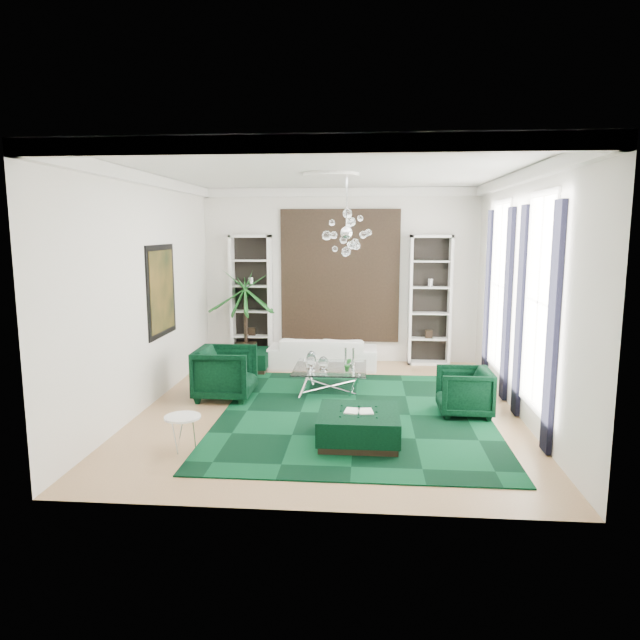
# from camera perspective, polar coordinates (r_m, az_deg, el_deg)

# --- Properties ---
(floor) EXTENTS (6.00, 7.00, 0.02)m
(floor) POSITION_cam_1_polar(r_m,az_deg,el_deg) (9.50, 0.94, -8.84)
(floor) COLOR tan
(floor) RESTS_ON ground
(ceiling) EXTENTS (6.00, 7.00, 0.02)m
(ceiling) POSITION_cam_1_polar(r_m,az_deg,el_deg) (9.09, 1.00, 14.75)
(ceiling) COLOR white
(ceiling) RESTS_ON ground
(wall_back) EXTENTS (6.00, 0.02, 3.80)m
(wall_back) POSITION_cam_1_polar(r_m,az_deg,el_deg) (12.59, 2.02, 4.43)
(wall_back) COLOR silver
(wall_back) RESTS_ON ground
(wall_front) EXTENTS (6.00, 0.02, 3.80)m
(wall_front) POSITION_cam_1_polar(r_m,az_deg,el_deg) (5.64, -1.36, -1.20)
(wall_front) COLOR silver
(wall_front) RESTS_ON ground
(wall_left) EXTENTS (0.02, 7.00, 3.80)m
(wall_left) POSITION_cam_1_polar(r_m,az_deg,el_deg) (9.77, -16.96, 2.73)
(wall_left) COLOR silver
(wall_left) RESTS_ON ground
(wall_right) EXTENTS (0.02, 7.00, 3.80)m
(wall_right) POSITION_cam_1_polar(r_m,az_deg,el_deg) (9.40, 19.63, 2.37)
(wall_right) COLOR silver
(wall_right) RESTS_ON ground
(crown_molding) EXTENTS (6.00, 7.00, 0.18)m
(crown_molding) POSITION_cam_1_polar(r_m,az_deg,el_deg) (9.08, 1.00, 14.06)
(crown_molding) COLOR white
(crown_molding) RESTS_ON ceiling
(ceiling_medallion) EXTENTS (0.90, 0.90, 0.05)m
(ceiling_medallion) POSITION_cam_1_polar(r_m,az_deg,el_deg) (9.39, 1.13, 14.32)
(ceiling_medallion) COLOR white
(ceiling_medallion) RESTS_ON ceiling
(tapestry) EXTENTS (2.50, 0.06, 2.80)m
(tapestry) POSITION_cam_1_polar(r_m,az_deg,el_deg) (12.54, 2.01, 4.41)
(tapestry) COLOR black
(tapestry) RESTS_ON wall_back
(shelving_left) EXTENTS (0.90, 0.38, 2.80)m
(shelving_left) POSITION_cam_1_polar(r_m,az_deg,el_deg) (12.68, -6.88, 2.14)
(shelving_left) COLOR white
(shelving_left) RESTS_ON floor
(shelving_right) EXTENTS (0.90, 0.38, 2.80)m
(shelving_right) POSITION_cam_1_polar(r_m,az_deg,el_deg) (12.50, 10.93, 1.94)
(shelving_right) COLOR white
(shelving_right) RESTS_ON floor
(painting) EXTENTS (0.04, 1.30, 1.60)m
(painting) POSITION_cam_1_polar(r_m,az_deg,el_deg) (10.32, -15.52, 2.83)
(painting) COLOR black
(painting) RESTS_ON wall_left
(window_near) EXTENTS (0.03, 1.10, 2.90)m
(window_near) POSITION_cam_1_polar(r_m,az_deg,el_deg) (8.53, 21.03, 1.67)
(window_near) COLOR white
(window_near) RESTS_ON wall_right
(curtain_near_a) EXTENTS (0.07, 0.30, 3.25)m
(curtain_near_a) POSITION_cam_1_polar(r_m,az_deg,el_deg) (7.82, 22.26, -0.87)
(curtain_near_a) COLOR black
(curtain_near_a) RESTS_ON floor
(curtain_near_b) EXTENTS (0.07, 0.30, 3.25)m
(curtain_near_b) POSITION_cam_1_polar(r_m,az_deg,el_deg) (9.30, 19.41, 0.76)
(curtain_near_b) COLOR black
(curtain_near_b) RESTS_ON floor
(window_far) EXTENTS (0.03, 1.10, 2.90)m
(window_far) POSITION_cam_1_polar(r_m,az_deg,el_deg) (10.84, 17.51, 3.29)
(window_far) COLOR white
(window_far) RESTS_ON wall_right
(curtain_far_a) EXTENTS (0.07, 0.30, 3.25)m
(curtain_far_a) POSITION_cam_1_polar(r_m,az_deg,el_deg) (10.11, 18.22, 1.44)
(curtain_far_a) COLOR black
(curtain_far_a) RESTS_ON floor
(curtain_far_b) EXTENTS (0.07, 0.30, 3.25)m
(curtain_far_b) POSITION_cam_1_polar(r_m,az_deg,el_deg) (11.62, 16.45, 2.45)
(curtain_far_b) COLOR black
(curtain_far_b) RESTS_ON floor
(rug) EXTENTS (4.20, 5.00, 0.02)m
(rug) POSITION_cam_1_polar(r_m,az_deg,el_deg) (9.17, 3.50, -9.37)
(rug) COLOR black
(rug) RESTS_ON floor
(sofa) EXTENTS (2.27, 0.89, 0.66)m
(sofa) POSITION_cam_1_polar(r_m,az_deg,el_deg) (12.09, 0.28, -3.28)
(sofa) COLOR white
(sofa) RESTS_ON floor
(armchair_left) EXTENTS (0.99, 0.96, 0.90)m
(armchair_left) POSITION_cam_1_polar(r_m,az_deg,el_deg) (10.04, -9.44, -5.24)
(armchair_left) COLOR black
(armchair_left) RESTS_ON floor
(armchair_right) EXTENTS (0.83, 0.80, 0.75)m
(armchair_right) POSITION_cam_1_polar(r_m,az_deg,el_deg) (9.33, 14.22, -6.98)
(armchair_right) COLOR black
(armchair_right) RESTS_ON floor
(coffee_table) EXTENTS (1.29, 1.29, 0.44)m
(coffee_table) POSITION_cam_1_polar(r_m,az_deg,el_deg) (10.39, 1.04, -5.93)
(coffee_table) COLOR white
(coffee_table) RESTS_ON floor
(ottoman_side) EXTENTS (0.95, 0.95, 0.42)m
(ottoman_side) POSITION_cam_1_polar(r_m,az_deg,el_deg) (12.03, -7.30, -4.00)
(ottoman_side) COLOR black
(ottoman_side) RESTS_ON floor
(ottoman_front) EXTENTS (1.10, 1.10, 0.44)m
(ottoman_front) POSITION_cam_1_polar(r_m,az_deg,el_deg) (7.98, 3.88, -10.64)
(ottoman_front) COLOR black
(ottoman_front) RESTS_ON floor
(book) EXTENTS (0.39, 0.26, 0.03)m
(book) POSITION_cam_1_polar(r_m,az_deg,el_deg) (7.90, 3.90, -9.04)
(book) COLOR white
(book) RESTS_ON ottoman_front
(side_table) EXTENTS (0.48, 0.48, 0.46)m
(side_table) POSITION_cam_1_polar(r_m,az_deg,el_deg) (7.90, -13.53, -11.00)
(side_table) COLOR white
(side_table) RESTS_ON floor
(palm) EXTENTS (1.66, 1.66, 2.65)m
(palm) POSITION_cam_1_polar(r_m,az_deg,el_deg) (12.55, -7.49, 1.72)
(palm) COLOR #19591E
(palm) RESTS_ON floor
(chandelier) EXTENTS (0.81, 0.81, 0.73)m
(chandelier) POSITION_cam_1_polar(r_m,az_deg,el_deg) (9.35, 2.66, 8.69)
(chandelier) COLOR white
(chandelier) RESTS_ON ceiling
(table_plant) EXTENTS (0.13, 0.11, 0.24)m
(table_plant) POSITION_cam_1_polar(r_m,az_deg,el_deg) (10.03, 2.79, -4.48)
(table_plant) COLOR #19591E
(table_plant) RESTS_ON coffee_table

